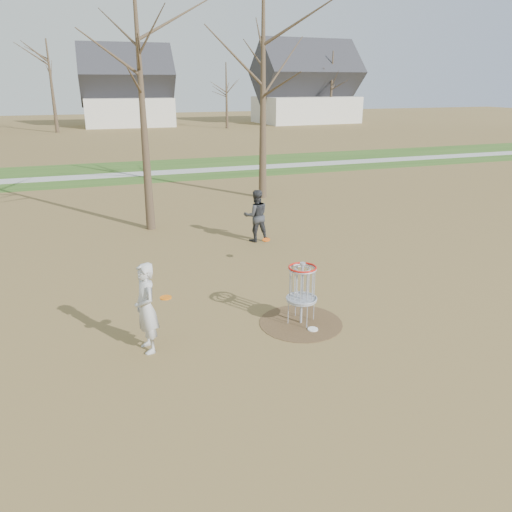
{
  "coord_description": "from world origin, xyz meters",
  "views": [
    {
      "loc": [
        -4.13,
        -8.84,
        4.92
      ],
      "look_at": [
        -0.5,
        1.5,
        1.1
      ],
      "focal_mm": 35.0,
      "sensor_mm": 36.0,
      "label": 1
    }
  ],
  "objects_px": {
    "player_standing": "(146,308)",
    "disc_grounded": "(313,329)",
    "disc_golf_basket": "(302,284)",
    "player_throwing": "(256,216)"
  },
  "relations": [
    {
      "from": "disc_grounded",
      "to": "disc_golf_basket",
      "type": "bearing_deg",
      "value": 105.23
    },
    {
      "from": "player_standing",
      "to": "disc_grounded",
      "type": "relative_size",
      "value": 8.09
    },
    {
      "from": "player_standing",
      "to": "disc_grounded",
      "type": "height_order",
      "value": "player_standing"
    },
    {
      "from": "disc_golf_basket",
      "to": "disc_grounded",
      "type": "bearing_deg",
      "value": -74.77
    },
    {
      "from": "player_standing",
      "to": "disc_golf_basket",
      "type": "bearing_deg",
      "value": 80.31
    },
    {
      "from": "disc_grounded",
      "to": "disc_golf_basket",
      "type": "relative_size",
      "value": 0.16
    },
    {
      "from": "player_throwing",
      "to": "disc_grounded",
      "type": "relative_size",
      "value": 7.69
    },
    {
      "from": "player_standing",
      "to": "player_throwing",
      "type": "xyz_separation_m",
      "value": [
        4.31,
        5.99,
        -0.04
      ]
    },
    {
      "from": "disc_grounded",
      "to": "disc_golf_basket",
      "type": "height_order",
      "value": "disc_golf_basket"
    },
    {
      "from": "disc_grounded",
      "to": "player_throwing",
      "type": "bearing_deg",
      "value": 81.42
    }
  ]
}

